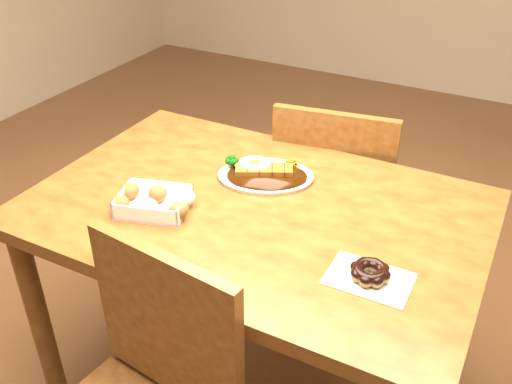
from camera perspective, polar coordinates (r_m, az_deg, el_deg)
The scene contains 5 objects.
table at distance 1.58m, azimuth -0.13°, elevation -4.33°, with size 1.20×0.80×0.75m.
chair_far at distance 2.07m, azimuth 7.98°, elevation -0.78°, with size 0.48×0.48×0.87m.
katsu_curry_plate at distance 1.64m, azimuth 0.81°, elevation 1.88°, with size 0.32×0.28×0.05m.
donut_box at distance 1.52m, azimuth -10.21°, elevation -0.92°, with size 0.22×0.18×0.05m.
pon_de_ring at distance 1.30m, azimuth 11.33°, elevation -7.91°, with size 0.19×0.13×0.04m.
Camera 1 is at (0.60, -1.13, 1.58)m, focal length 40.00 mm.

